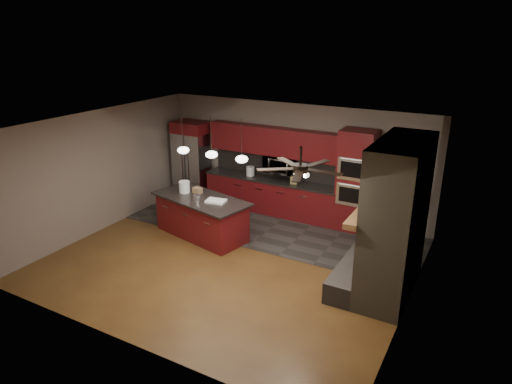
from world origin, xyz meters
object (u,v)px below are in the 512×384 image
Objects in this scene: kitchen_island at (202,217)px; white_bucket at (184,187)px; counter_box at (294,180)px; oven_tower at (356,181)px; refrigerator at (193,161)px; paint_can at (197,197)px; microwave at (279,164)px; cardboard_box at (197,190)px; counter_bucket at (250,171)px; paint_tray at (216,201)px.

white_bucket reaches higher than kitchen_island.
kitchen_island is 2.47m from counter_box.
oven_tower reaches higher than counter_box.
paint_can is at bearing -51.98° from refrigerator.
microwave is 4.16× the size of counter_box.
oven_tower is at bearing 0.93° from refrigerator.
white_bucket is at bearing 153.73° from paint_can.
refrigerator is 2.20m from cardboard_box.
counter_bucket is (0.67, 1.91, -0.04)m from white_bucket.
refrigerator is at bearing 166.98° from counter_box.
oven_tower reaches higher than paint_can.
counter_box is (1.39, 2.12, 0.01)m from paint_can.
oven_tower is 3.64m from paint_can.
white_bucket is (-0.53, 0.11, 0.59)m from kitchen_island.
microwave reaches higher than paint_tray.
refrigerator reaches higher than white_bucket.
oven_tower reaches higher than white_bucket.
counter_bucket reaches higher than kitchen_island.
counter_bucket is at bearing 88.95° from cardboard_box.
counter_box is (1.93, 1.86, -0.07)m from white_bucket.
microwave is 2.22m from cardboard_box.
oven_tower is 11.69× the size of cardboard_box.
oven_tower reaches higher than cardboard_box.
cardboard_box is 2.39m from counter_box.
white_bucket is 1.53× the size of counter_box.
paint_can reaches higher than kitchen_island.
counter_box is (1.64, 1.75, 0.00)m from cardboard_box.
refrigerator is 12.12× the size of paint_can.
paint_can is at bearing -143.42° from oven_tower.
cardboard_box reaches higher than paint_tray.
paint_can is 0.87× the size of cardboard_box.
white_bucket is 0.99m from paint_tray.
white_bucket reaches higher than counter_bucket.
microwave reaches higher than counter_bucket.
oven_tower reaches higher than counter_bucket.
oven_tower reaches higher than microwave.
cardboard_box is (-0.69, 0.27, 0.04)m from paint_tray.
paint_tray is 2.09× the size of cardboard_box.
refrigerator is 0.87× the size of kitchen_island.
paint_can is at bearing -75.99° from kitchen_island.
white_bucket reaches higher than cardboard_box.
counter_box is (3.02, 0.03, -0.09)m from refrigerator.
refrigerator reaches higher than microwave.
refrigerator reaches higher than kitchen_island.
oven_tower is 3.64m from cardboard_box.
white_bucket is at bearing -109.45° from counter_bucket.
white_bucket is at bearing -127.09° from microwave.
oven_tower is at bearing -0.15° from counter_bucket.
cardboard_box is at bearing -51.11° from refrigerator.
refrigerator is 10.57× the size of cardboard_box.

